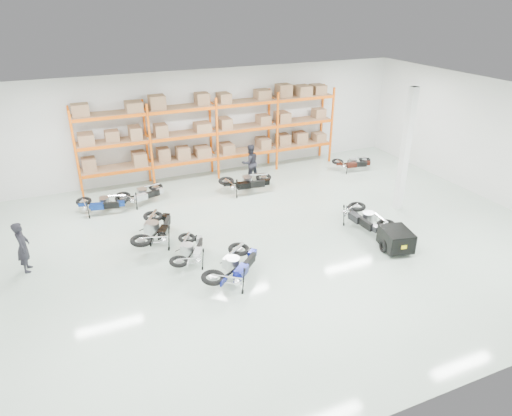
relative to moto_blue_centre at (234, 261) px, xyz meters
name	(u,v)px	position (x,y,z in m)	size (l,w,h in m)	color
room	(280,177)	(2.13, 1.50, 1.66)	(18.00, 18.00, 18.00)	#B0C4B2
pallet_rack	(214,125)	(2.13, 7.95, 1.67)	(11.28, 0.98, 3.62)	#ED5B0C
structural_column	(405,151)	(7.33, 2.00, 1.66)	(0.25, 0.25, 4.50)	white
moto_blue_centre	(234,261)	(0.00, 0.00, 0.00)	(0.86, 1.93, 1.18)	#080E54
moto_silver_left	(190,247)	(-0.88, 1.41, -0.09)	(0.73, 1.64, 1.00)	silver
moto_black_far_left	(155,225)	(-1.58, 3.02, 0.02)	(0.89, 2.00, 1.22)	black
moto_touring_right	(366,214)	(5.17, 1.06, -0.02)	(0.83, 1.86, 1.14)	black
trailer	(396,239)	(5.17, -0.53, -0.17)	(1.02, 1.78, 0.72)	black
moto_back_a	(102,200)	(-2.88, 5.96, -0.08)	(0.74, 1.66, 1.01)	navy
moto_back_b	(142,191)	(-1.40, 6.24, -0.09)	(0.73, 1.65, 1.01)	#B8BDC2
moto_back_c	(246,179)	(2.67, 5.63, -0.01)	(0.84, 1.88, 1.15)	black
moto_back_d	(353,160)	(8.05, 6.03, -0.11)	(0.70, 1.57, 0.96)	#3B120B
person_left	(23,247)	(-5.38, 2.83, 0.19)	(0.57, 0.37, 1.55)	black
person_back	(250,163)	(3.30, 6.75, 0.21)	(0.78, 0.61, 1.60)	black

